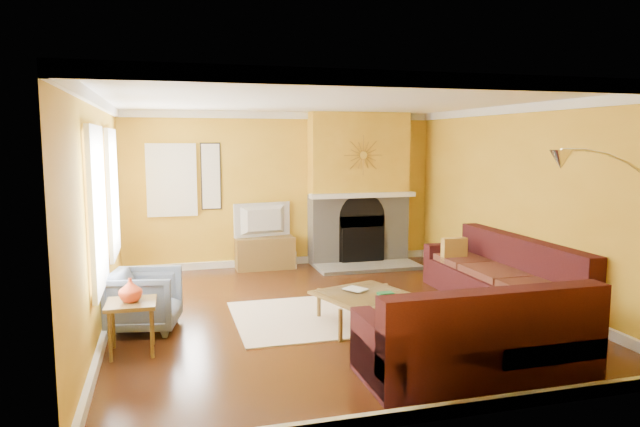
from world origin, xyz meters
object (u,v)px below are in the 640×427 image
object	(u,v)px
media_console	(265,253)
arc_lamp	(620,270)
armchair	(145,300)
sectional_sofa	(445,287)
side_table	(132,327)
coffee_table	(365,309)

from	to	relation	value
media_console	arc_lamp	xyz separation A→B (m)	(2.23, -5.54, 0.79)
armchair	arc_lamp	distance (m)	5.00
sectional_sofa	side_table	size ratio (longest dim) A/B	6.97
coffee_table	armchair	xyz separation A→B (m)	(-2.53, 0.55, 0.16)
side_table	sectional_sofa	bearing A→B (deg)	0.68
armchair	side_table	distance (m)	0.76
side_table	coffee_table	bearing A→B (deg)	4.31
sectional_sofa	media_console	distance (m)	3.87
media_console	side_table	bearing A→B (deg)	-119.50
armchair	media_console	bearing A→B (deg)	-22.69
side_table	arc_lamp	xyz separation A→B (m)	(4.25, -1.97, 0.79)
sectional_sofa	media_console	xyz separation A→B (m)	(-1.59, 3.52, -0.17)
coffee_table	armchair	world-z (taller)	armchair
media_console	coffee_table	bearing A→B (deg)	-79.52
sectional_sofa	arc_lamp	bearing A→B (deg)	-72.38
sectional_sofa	arc_lamp	distance (m)	2.20
media_console	arc_lamp	world-z (taller)	arc_lamp
coffee_table	side_table	distance (m)	2.65
sectional_sofa	arc_lamp	xyz separation A→B (m)	(0.64, -2.02, 0.61)
sectional_sofa	armchair	xyz separation A→B (m)	(-3.49, 0.70, -0.10)
armchair	side_table	size ratio (longest dim) A/B	1.41
sectional_sofa	media_console	bearing A→B (deg)	114.25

